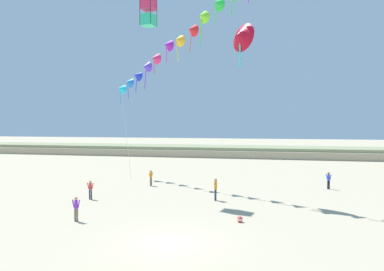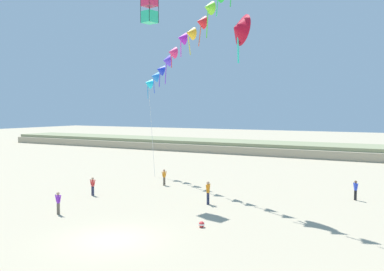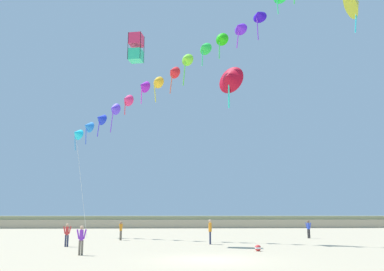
{
  "view_description": "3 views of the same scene",
  "coord_description": "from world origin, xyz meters",
  "px_view_note": "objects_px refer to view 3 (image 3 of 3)",
  "views": [
    {
      "loc": [
        4.57,
        -16.31,
        5.98
      ],
      "look_at": [
        -1.48,
        12.47,
        4.94
      ],
      "focal_mm": 32.0,
      "sensor_mm": 36.0,
      "label": 1
    },
    {
      "loc": [
        13.98,
        -16.84,
        6.98
      ],
      "look_at": [
        -0.33,
        9.67,
        5.09
      ],
      "focal_mm": 38.0,
      "sensor_mm": 36.0,
      "label": 2
    },
    {
      "loc": [
        -1.98,
        -19.84,
        2.15
      ],
      "look_at": [
        -0.15,
        13.64,
        8.61
      ],
      "focal_mm": 38.0,
      "sensor_mm": 36.0,
      "label": 3
    }
  ],
  "objects_px": {
    "large_kite_mid_trail": "(229,78)",
    "beach_ball": "(258,248)",
    "large_kite_low_lead": "(136,48)",
    "person_near_left": "(210,230)",
    "person_mid_center": "(67,233)",
    "large_kite_high_solo": "(355,4)",
    "person_near_right": "(308,228)",
    "person_far_right": "(81,238)",
    "person_far_left": "(121,229)"
  },
  "relations": [
    {
      "from": "beach_ball",
      "to": "large_kite_high_solo",
      "type": "bearing_deg",
      "value": 38.93
    },
    {
      "from": "person_near_left",
      "to": "beach_ball",
      "type": "relative_size",
      "value": 4.8
    },
    {
      "from": "person_far_right",
      "to": "large_kite_mid_trail",
      "type": "bearing_deg",
      "value": 43.34
    },
    {
      "from": "person_far_right",
      "to": "large_kite_mid_trail",
      "type": "relative_size",
      "value": 0.41
    },
    {
      "from": "person_near_right",
      "to": "large_kite_high_solo",
      "type": "distance_m",
      "value": 21.02
    },
    {
      "from": "person_mid_center",
      "to": "large_kite_high_solo",
      "type": "xyz_separation_m",
      "value": [
        23.68,
        5.67,
        20.37
      ]
    },
    {
      "from": "person_near_left",
      "to": "person_far_right",
      "type": "xyz_separation_m",
      "value": [
        -7.55,
        -7.35,
        -0.12
      ]
    },
    {
      "from": "person_near_left",
      "to": "person_near_right",
      "type": "bearing_deg",
      "value": 35.22
    },
    {
      "from": "person_near_right",
      "to": "person_mid_center",
      "type": "xyz_separation_m",
      "value": [
        -19.12,
        -8.31,
        -0.03
      ]
    },
    {
      "from": "large_kite_low_lead",
      "to": "large_kite_high_solo",
      "type": "height_order",
      "value": "large_kite_high_solo"
    },
    {
      "from": "large_kite_high_solo",
      "to": "person_near_left",
      "type": "bearing_deg",
      "value": -163.95
    },
    {
      "from": "person_mid_center",
      "to": "large_kite_high_solo",
      "type": "bearing_deg",
      "value": 13.47
    },
    {
      "from": "large_kite_mid_trail",
      "to": "large_kite_high_solo",
      "type": "distance_m",
      "value": 15.07
    },
    {
      "from": "person_near_left",
      "to": "person_mid_center",
      "type": "relative_size",
      "value": 1.15
    },
    {
      "from": "person_near_right",
      "to": "large_kite_mid_trail",
      "type": "xyz_separation_m",
      "value": [
        -7.7,
        -5.24,
        12.0
      ]
    },
    {
      "from": "large_kite_mid_trail",
      "to": "beach_ball",
      "type": "height_order",
      "value": "large_kite_mid_trail"
    },
    {
      "from": "person_near_left",
      "to": "beach_ball",
      "type": "xyz_separation_m",
      "value": [
        2.25,
        -5.46,
        -0.82
      ]
    },
    {
      "from": "person_near_left",
      "to": "person_far_right",
      "type": "height_order",
      "value": "person_near_left"
    },
    {
      "from": "large_kite_mid_trail",
      "to": "large_kite_high_solo",
      "type": "relative_size",
      "value": 0.87
    },
    {
      "from": "person_far_left",
      "to": "person_near_right",
      "type": "bearing_deg",
      "value": 6.23
    },
    {
      "from": "person_near_left",
      "to": "large_kite_low_lead",
      "type": "relative_size",
      "value": 0.77
    },
    {
      "from": "person_near_right",
      "to": "large_kite_mid_trail",
      "type": "height_order",
      "value": "large_kite_mid_trail"
    },
    {
      "from": "person_far_left",
      "to": "large_kite_high_solo",
      "type": "xyz_separation_m",
      "value": [
        20.91,
        -0.85,
        20.37
      ]
    },
    {
      "from": "person_mid_center",
      "to": "large_kite_low_lead",
      "type": "height_order",
      "value": "large_kite_low_lead"
    },
    {
      "from": "large_kite_low_lead",
      "to": "person_far_right",
      "type": "bearing_deg",
      "value": -102.58
    },
    {
      "from": "large_kite_high_solo",
      "to": "person_far_left",
      "type": "bearing_deg",
      "value": 177.67
    },
    {
      "from": "person_far_left",
      "to": "beach_ball",
      "type": "bearing_deg",
      "value": -48.47
    },
    {
      "from": "person_far_left",
      "to": "beach_ball",
      "type": "relative_size",
      "value": 4.16
    },
    {
      "from": "person_mid_center",
      "to": "person_near_left",
      "type": "bearing_deg",
      "value": 9.64
    },
    {
      "from": "person_near_right",
      "to": "person_far_left",
      "type": "relative_size",
      "value": 1.03
    },
    {
      "from": "person_near_right",
      "to": "large_kite_low_lead",
      "type": "distance_m",
      "value": 21.55
    },
    {
      "from": "large_kite_low_lead",
      "to": "person_near_left",
      "type": "bearing_deg",
      "value": -8.95
    },
    {
      "from": "large_kite_low_lead",
      "to": "beach_ball",
      "type": "height_order",
      "value": "large_kite_low_lead"
    },
    {
      "from": "large_kite_mid_trail",
      "to": "beach_ball",
      "type": "bearing_deg",
      "value": -85.7
    },
    {
      "from": "person_mid_center",
      "to": "large_kite_low_lead",
      "type": "relative_size",
      "value": 0.67
    },
    {
      "from": "person_far_right",
      "to": "large_kite_low_lead",
      "type": "distance_m",
      "value": 16.54
    },
    {
      "from": "person_near_right",
      "to": "beach_ball",
      "type": "distance_m",
      "value": 14.11
    },
    {
      "from": "person_far_left",
      "to": "large_kite_low_lead",
      "type": "relative_size",
      "value": 0.67
    },
    {
      "from": "person_mid_center",
      "to": "large_kite_high_solo",
      "type": "height_order",
      "value": "large_kite_high_solo"
    },
    {
      "from": "person_near_right",
      "to": "large_kite_high_solo",
      "type": "xyz_separation_m",
      "value": [
        4.56,
        -2.63,
        20.35
      ]
    },
    {
      "from": "person_near_left",
      "to": "person_far_right",
      "type": "distance_m",
      "value": 10.54
    },
    {
      "from": "person_far_right",
      "to": "person_far_left",
      "type": "bearing_deg",
      "value": 86.98
    },
    {
      "from": "person_near_left",
      "to": "beach_ball",
      "type": "distance_m",
      "value": 5.97
    },
    {
      "from": "large_kite_mid_trail",
      "to": "large_kite_high_solo",
      "type": "bearing_deg",
      "value": 12.02
    },
    {
      "from": "person_far_left",
      "to": "large_kite_mid_trail",
      "type": "bearing_deg",
      "value": -21.82
    },
    {
      "from": "person_near_right",
      "to": "person_mid_center",
      "type": "height_order",
      "value": "person_near_right"
    },
    {
      "from": "person_near_left",
      "to": "large_kite_mid_trail",
      "type": "bearing_deg",
      "value": 39.24
    },
    {
      "from": "person_near_left",
      "to": "beach_ball",
      "type": "height_order",
      "value": "person_near_left"
    },
    {
      "from": "large_kite_low_lead",
      "to": "beach_ball",
      "type": "xyz_separation_m",
      "value": [
        7.96,
        -6.36,
        -14.92
      ]
    },
    {
      "from": "person_mid_center",
      "to": "large_kite_high_solo",
      "type": "distance_m",
      "value": 31.75
    }
  ]
}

